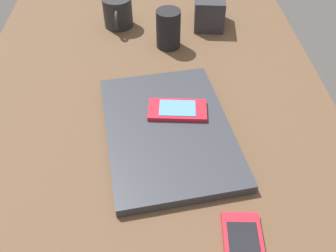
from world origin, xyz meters
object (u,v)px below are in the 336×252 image
object	(u,v)px
cell_phone_on_laptop	(177,110)
desk_organizer	(209,10)
pen_cup	(168,29)
laptop_closed	(168,130)
coffee_mug	(118,12)
cell_phone_on_desk	(243,242)

from	to	relation	value
cell_phone_on_laptop	desk_organizer	size ratio (longest dim) A/B	1.13
pen_cup	laptop_closed	bearing A→B (deg)	-3.13
desk_organizer	coffee_mug	bearing A→B (deg)	-84.85
cell_phone_on_desk	cell_phone_on_laptop	bearing A→B (deg)	-164.01
cell_phone_on_desk	desk_organizer	xyz separation A→B (cm)	(-66.25, 3.26, 3.60)
desk_organizer	pen_cup	size ratio (longest dim) A/B	1.11
coffee_mug	desk_organizer	bearing A→B (deg)	88.79
cell_phone_on_laptop	desk_organizer	bearing A→B (deg)	163.33
coffee_mug	cell_phone_on_desk	bearing A→B (deg)	18.02
cell_phone_on_desk	coffee_mug	size ratio (longest dim) A/B	0.93
laptop_closed	desk_organizer	xyz separation A→B (cm)	(-42.07, 13.49, 3.18)
laptop_closed	coffee_mug	size ratio (longest dim) A/B	3.14
cell_phone_on_laptop	pen_cup	world-z (taller)	pen_cup
cell_phone_on_laptop	pen_cup	distance (cm)	27.65
laptop_closed	desk_organizer	size ratio (longest dim) A/B	3.17
laptop_closed	coffee_mug	bearing A→B (deg)	-173.43
laptop_closed	cell_phone_on_laptop	world-z (taller)	cell_phone_on_laptop
cell_phone_on_desk	desk_organizer	world-z (taller)	desk_organizer
cell_phone_on_desk	pen_cup	world-z (taller)	pen_cup
cell_phone_on_laptop	coffee_mug	size ratio (longest dim) A/B	1.12
cell_phone_on_laptop	pen_cup	bearing A→B (deg)	-179.19
cell_phone_on_laptop	cell_phone_on_desk	distance (cm)	29.49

